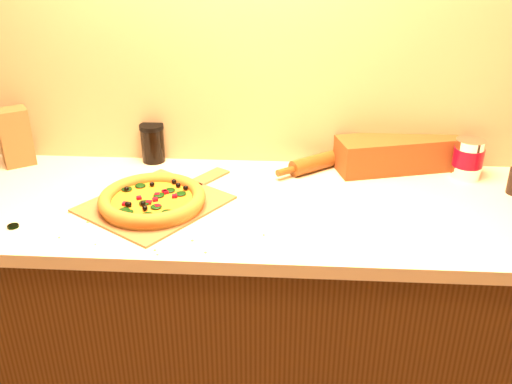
% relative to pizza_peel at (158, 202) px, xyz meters
% --- Properties ---
extents(cabinet, '(2.80, 0.65, 0.86)m').
position_rel_pizza_peel_xyz_m(cabinet, '(0.26, 0.02, -0.47)').
color(cabinet, '#41260D').
rests_on(cabinet, ground).
extents(countertop, '(2.84, 0.68, 0.04)m').
position_rel_pizza_peel_xyz_m(countertop, '(0.26, 0.02, -0.02)').
color(countertop, beige).
rests_on(countertop, cabinet).
extents(pizza_peel, '(0.49, 0.53, 0.01)m').
position_rel_pizza_peel_xyz_m(pizza_peel, '(0.00, 0.00, 0.00)').
color(pizza_peel, brown).
rests_on(pizza_peel, countertop).
extents(pizza, '(0.32, 0.32, 0.05)m').
position_rel_pizza_peel_xyz_m(pizza, '(-0.01, -0.03, 0.02)').
color(pizza, '#AE7E2B').
rests_on(pizza, pizza_peel).
extents(bottle_cap, '(0.04, 0.04, 0.01)m').
position_rel_pizza_peel_xyz_m(bottle_cap, '(-0.38, -0.17, -0.00)').
color(bottle_cap, black).
rests_on(bottle_cap, countertop).
extents(rolling_pin, '(0.34, 0.26, 0.06)m').
position_rel_pizza_peel_xyz_m(rolling_pin, '(0.52, 0.30, 0.02)').
color(rolling_pin, '#57280E').
rests_on(rolling_pin, countertop).
extents(coffee_canister, '(0.10, 0.10, 0.13)m').
position_rel_pizza_peel_xyz_m(coffee_canister, '(0.99, 0.25, 0.07)').
color(coffee_canister, silver).
rests_on(coffee_canister, countertop).
extents(bread_bag, '(0.44, 0.24, 0.12)m').
position_rel_pizza_peel_xyz_m(bread_bag, '(0.77, 0.31, 0.05)').
color(bread_bag, brown).
rests_on(bread_bag, countertop).
extents(paper_bag, '(0.13, 0.12, 0.20)m').
position_rel_pizza_peel_xyz_m(paper_bag, '(-0.55, 0.27, 0.10)').
color(paper_bag, brown).
rests_on(paper_bag, countertop).
extents(dark_jar, '(0.08, 0.08, 0.14)m').
position_rel_pizza_peel_xyz_m(dark_jar, '(-0.09, 0.32, 0.07)').
color(dark_jar, black).
rests_on(dark_jar, countertop).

